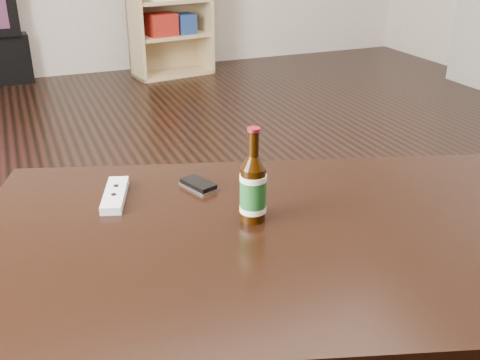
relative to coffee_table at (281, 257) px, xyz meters
name	(u,v)px	position (x,y,z in m)	size (l,w,h in m)	color
floor	(298,256)	(0.37, 0.58, -0.43)	(5.00, 6.00, 0.01)	black
coffee_table	(281,257)	(0.00, 0.00, 0.00)	(1.47, 1.12, 0.49)	black
beer_bottle	(253,189)	(-0.04, 0.07, 0.14)	(0.07, 0.07, 0.21)	black
phone	(198,185)	(-0.09, 0.27, 0.07)	(0.08, 0.10, 0.02)	#AAAAAC
remote	(115,195)	(-0.29, 0.28, 0.07)	(0.10, 0.18, 0.02)	silver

